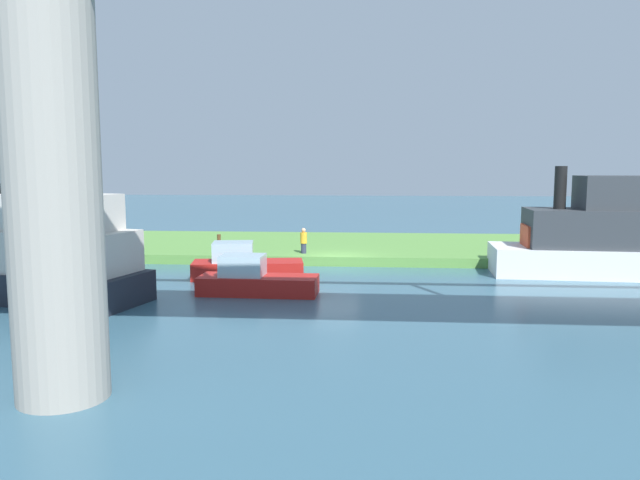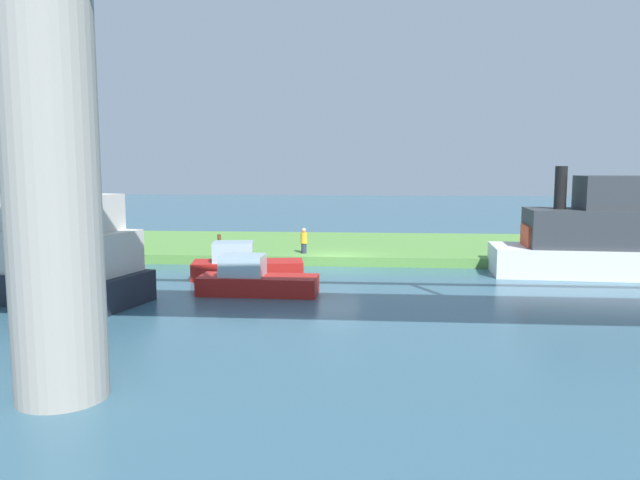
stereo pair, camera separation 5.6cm
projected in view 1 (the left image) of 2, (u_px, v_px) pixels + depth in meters
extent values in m
plane|color=#386075|center=(335.00, 267.00, 31.44)|extent=(160.00, 160.00, 0.00)
cube|color=#5B9342|center=(340.00, 247.00, 37.34)|extent=(80.00, 12.00, 0.50)
cylinder|color=#9E998E|center=(51.00, 152.00, 12.90)|extent=(2.02, 2.02, 10.98)
cylinder|color=#2D334C|center=(304.00, 248.00, 32.73)|extent=(0.29, 0.29, 0.55)
cylinder|color=gold|center=(304.00, 238.00, 32.67)|extent=(0.49, 0.49, 0.60)
sphere|color=tan|center=(304.00, 230.00, 32.62)|extent=(0.24, 0.24, 0.24)
cylinder|color=brown|center=(219.00, 244.00, 32.94)|extent=(0.20, 0.20, 1.01)
cube|color=white|center=(601.00, 261.00, 28.79)|extent=(10.41, 4.04, 1.36)
cube|color=#33383D|center=(616.00, 229.00, 28.52)|extent=(8.35, 3.57, 1.82)
cube|color=#33383D|center=(636.00, 193.00, 28.20)|extent=(5.26, 2.90, 1.59)
cylinder|color=black|center=(560.00, 188.00, 28.66)|extent=(0.57, 0.57, 2.04)
cube|color=#D84C2D|center=(543.00, 236.00, 29.03)|extent=(1.94, 2.15, 1.02)
cube|color=red|center=(258.00, 285.00, 24.57)|extent=(4.88, 1.84, 0.75)
cube|color=silver|center=(243.00, 265.00, 24.54)|extent=(1.77, 1.42, 0.86)
cube|color=#1E232D|center=(37.00, 285.00, 23.56)|extent=(9.34, 4.99, 1.19)
cube|color=beige|center=(45.00, 250.00, 23.24)|extent=(7.55, 4.28, 1.58)
cube|color=beige|center=(58.00, 212.00, 22.84)|extent=(4.86, 3.24, 1.38)
cube|color=gold|center=(19.00, 272.00, 28.13)|extent=(4.21, 2.38, 0.62)
cube|color=silver|center=(10.00, 257.00, 28.22)|extent=(1.67, 1.46, 0.71)
cube|color=red|center=(248.00, 269.00, 28.18)|extent=(5.35, 2.62, 0.80)
cube|color=silver|center=(233.00, 252.00, 28.03)|extent=(2.05, 1.73, 0.91)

